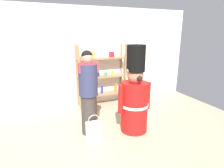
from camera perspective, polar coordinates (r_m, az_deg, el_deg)
ground_plane at (r=3.55m, az=0.88°, el=-17.92°), size 6.40×6.40×0.00m
back_wall at (r=5.11m, az=-8.95°, el=7.86°), size 6.40×0.12×2.60m
merchandise_shelf at (r=5.10m, az=-3.27°, el=2.82°), size 1.34×0.35×1.66m
teddy_bear_guard at (r=3.75m, az=6.89°, el=-3.92°), size 0.71×0.55×1.73m
person_shopper at (r=3.61m, az=-7.14°, el=-2.55°), size 0.38×0.36×1.64m
shopping_bag at (r=3.64m, az=-5.48°, el=-13.76°), size 0.29×0.14×0.50m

